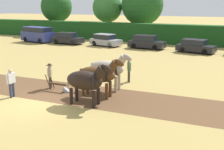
% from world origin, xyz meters
% --- Properties ---
extents(ground_plane, '(240.00, 240.00, 0.00)m').
position_xyz_m(ground_plane, '(0.00, 0.00, 0.00)').
color(ground_plane, '#A88E4C').
extents(plowed_furrow_strip, '(23.59, 5.03, 0.01)m').
position_xyz_m(plowed_furrow_strip, '(-1.16, 2.35, 0.00)').
color(plowed_furrow_strip, brown).
rests_on(plowed_furrow_strip, ground).
extents(hedgerow, '(66.19, 1.99, 2.60)m').
position_xyz_m(hedgerow, '(0.00, 26.72, 1.30)').
color(hedgerow, '#194719').
rests_on(hedgerow, ground).
extents(tree_far_left, '(5.35, 5.35, 7.49)m').
position_xyz_m(tree_far_left, '(-20.46, 29.84, 4.80)').
color(tree_far_left, brown).
rests_on(tree_far_left, ground).
extents(tree_left, '(4.79, 4.79, 7.11)m').
position_xyz_m(tree_left, '(-11.04, 30.71, 4.70)').
color(tree_left, brown).
rests_on(tree_left, ground).
extents(tree_center_left, '(6.50, 6.50, 8.44)m').
position_xyz_m(tree_center_left, '(-5.33, 31.39, 5.18)').
color(tree_center_left, '#423323').
rests_on(tree_center_left, ground).
extents(draft_horse_lead_left, '(2.69, 1.14, 2.33)m').
position_xyz_m(draft_horse_lead_left, '(2.53, 1.11, 1.33)').
color(draft_horse_lead_left, black).
rests_on(draft_horse_lead_left, ground).
extents(draft_horse_lead_right, '(2.95, 1.05, 2.36)m').
position_xyz_m(draft_horse_lead_right, '(2.46, 2.54, 1.31)').
color(draft_horse_lead_right, '#513319').
rests_on(draft_horse_lead_right, ground).
extents(draft_horse_trail_left, '(2.87, 1.09, 2.41)m').
position_xyz_m(draft_horse_trail_left, '(2.38, 3.97, 1.37)').
color(draft_horse_trail_left, '#B2A38E').
rests_on(draft_horse_trail_left, ground).
extents(plow, '(1.61, 0.48, 1.13)m').
position_xyz_m(plow, '(-0.11, 2.41, 0.32)').
color(plow, '#4C331E').
rests_on(plow, ground).
extents(farmer_at_plow, '(0.40, 0.57, 1.59)m').
position_xyz_m(farmer_at_plow, '(-1.08, 2.70, 0.91)').
color(farmer_at_plow, '#38332D').
rests_on(farmer_at_plow, ground).
extents(farmer_beside_team, '(0.41, 0.58, 1.61)m').
position_xyz_m(farmer_beside_team, '(2.84, 6.21, 0.93)').
color(farmer_beside_team, '#38332D').
rests_on(farmer_beside_team, ground).
extents(farmer_onlooker_left, '(0.23, 0.67, 1.65)m').
position_xyz_m(farmer_onlooker_left, '(-1.95, 0.32, 0.96)').
color(farmer_onlooker_left, '#28334C').
rests_on(farmer_onlooker_left, ground).
extents(parked_van, '(5.08, 2.60, 2.13)m').
position_xyz_m(parked_van, '(-16.81, 20.17, 1.10)').
color(parked_van, navy).
rests_on(parked_van, ground).
extents(parked_car_left, '(4.34, 1.73, 1.53)m').
position_xyz_m(parked_car_left, '(-11.94, 20.39, 0.74)').
color(parked_car_left, black).
rests_on(parked_car_left, ground).
extents(parked_car_center_left, '(4.34, 2.53, 1.53)m').
position_xyz_m(parked_car_center_left, '(-6.41, 20.90, 0.74)').
color(parked_car_center_left, '#9E9EA8').
rests_on(parked_car_center_left, ground).
extents(parked_car_center, '(4.45, 2.03, 1.61)m').
position_xyz_m(parked_car_center, '(-1.01, 21.07, 0.77)').
color(parked_car_center, black).
rests_on(parked_car_center, ground).
extents(parked_car_center_right, '(4.33, 2.46, 1.46)m').
position_xyz_m(parked_car_center_right, '(4.82, 20.60, 0.71)').
color(parked_car_center_right, black).
rests_on(parked_car_center_right, ground).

